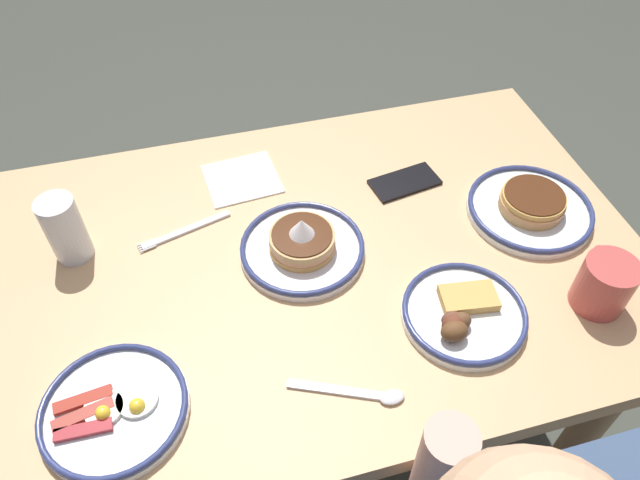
% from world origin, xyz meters
% --- Properties ---
extents(ground_plane, '(6.00, 6.00, 0.00)m').
position_xyz_m(ground_plane, '(0.00, 0.00, 0.00)').
color(ground_plane, '#42463C').
extents(dining_table, '(1.23, 0.83, 0.74)m').
position_xyz_m(dining_table, '(0.00, 0.00, 0.63)').
color(dining_table, tan).
rests_on(dining_table, ground_plane).
extents(plate_near_main, '(0.25, 0.25, 0.05)m').
position_xyz_m(plate_near_main, '(-0.44, 0.00, 0.76)').
color(plate_near_main, silver).
rests_on(plate_near_main, dining_table).
extents(plate_center_pancakes, '(0.22, 0.22, 0.05)m').
position_xyz_m(plate_center_pancakes, '(-0.20, 0.20, 0.75)').
color(plate_center_pancakes, white).
rests_on(plate_center_pancakes, dining_table).
extents(plate_far_companion, '(0.24, 0.24, 0.09)m').
position_xyz_m(plate_far_companion, '(0.03, -0.02, 0.76)').
color(plate_far_companion, white).
rests_on(plate_far_companion, dining_table).
extents(plate_far_side, '(0.23, 0.23, 0.04)m').
position_xyz_m(plate_far_side, '(0.39, 0.23, 0.75)').
color(plate_far_side, white).
rests_on(plate_far_side, dining_table).
extents(coffee_mug, '(0.09, 0.12, 0.10)m').
position_xyz_m(coffee_mug, '(-0.44, 0.23, 0.79)').
color(coffee_mug, '#BF4C47').
rests_on(coffee_mug, dining_table).
extents(drinking_glass, '(0.07, 0.07, 0.14)m').
position_xyz_m(drinking_glass, '(0.45, -0.13, 0.80)').
color(drinking_glass, silver).
rests_on(drinking_glass, dining_table).
extents(cell_phone, '(0.15, 0.09, 0.01)m').
position_xyz_m(cell_phone, '(-0.22, -0.15, 0.74)').
color(cell_phone, black).
rests_on(cell_phone, dining_table).
extents(paper_napkin, '(0.16, 0.15, 0.00)m').
position_xyz_m(paper_napkin, '(0.11, -0.25, 0.74)').
color(paper_napkin, white).
rests_on(paper_napkin, dining_table).
extents(fork_near, '(0.19, 0.07, 0.01)m').
position_xyz_m(fork_near, '(0.24, -0.13, 0.74)').
color(fork_near, silver).
rests_on(fork_near, dining_table).
extents(tea_spoon, '(0.18, 0.09, 0.01)m').
position_xyz_m(tea_spoon, '(0.01, 0.29, 0.74)').
color(tea_spoon, silver).
rests_on(tea_spoon, dining_table).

